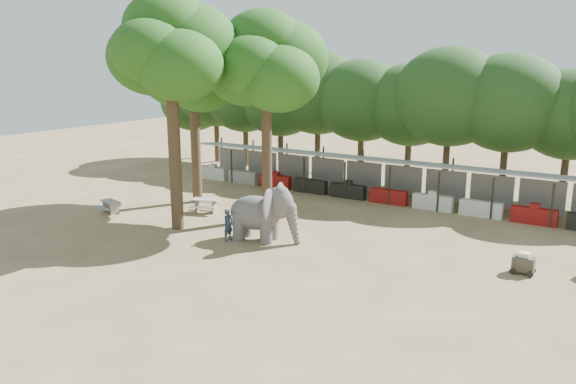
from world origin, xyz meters
The scene contains 11 objects.
ground centered at (0.00, 0.00, 0.00)m, with size 100.00×100.00×0.00m, color brown.
vendor_stalls centered at (0.00, 13.84, 1.18)m, with size 28.00×2.99×2.80m.
yard_tree_left centered at (-9.13, 7.19, 8.20)m, with size 7.10×6.90×11.02m.
yard_tree_center centered at (-6.13, 2.19, 9.21)m, with size 7.10×6.90×12.04m.
yard_tree_back centered at (-3.13, 6.19, 8.54)m, with size 7.10×6.90×11.36m.
backdrop_trees centered at (0.00, 19.00, 5.51)m, with size 46.46×5.95×8.33m.
elephant centered at (-0.97, 2.71, 1.41)m, with size 3.79×2.82×2.83m.
handler centered at (-2.42, 1.74, 0.80)m, with size 0.58×0.38×1.60m, color #26384C.
picnic_table_near centered at (-11.46, 2.23, 0.47)m, with size 1.71×1.61×0.71m.
picnic_table_far centered at (-6.86, 5.28, 0.52)m, with size 1.99×1.89×0.80m.
cart_front centered at (10.69, 4.78, 0.46)m, with size 0.95×0.62×0.92m.
Camera 1 is at (14.12, -19.02, 8.62)m, focal length 35.00 mm.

